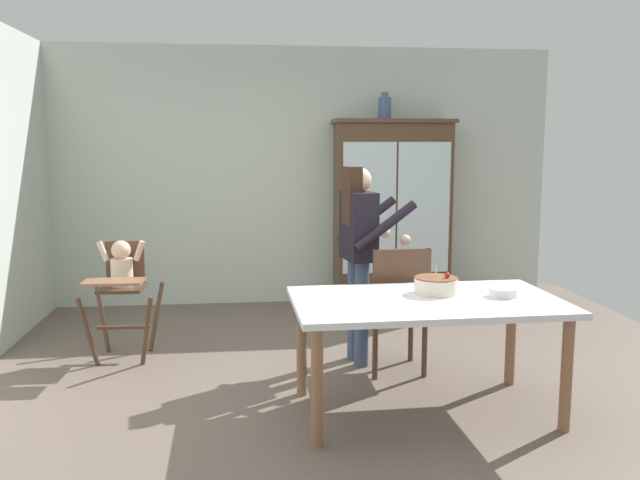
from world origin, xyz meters
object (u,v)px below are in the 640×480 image
at_px(dining_table, 426,312).
at_px(birthday_cake, 436,285).
at_px(serving_bowl, 503,292).
at_px(china_cabinet, 392,213).
at_px(ceramic_vase, 385,107).
at_px(high_chair_with_toddler, 122,278).
at_px(adult_person, 359,240).
at_px(dining_chair_far_side, 398,301).

bearing_deg(dining_table, birthday_cake, 54.57).
height_order(birthday_cake, serving_bowl, birthday_cake).
xyz_separation_m(china_cabinet, ceramic_vase, (-0.09, 0.00, 1.09)).
xyz_separation_m(high_chair_with_toddler, birthday_cake, (2.20, -1.18, 0.14)).
height_order(adult_person, serving_bowl, adult_person).
distance_m(adult_person, serving_bowl, 1.26).
distance_m(ceramic_vase, adult_person, 2.22).
relative_size(adult_person, serving_bowl, 8.50).
bearing_deg(high_chair_with_toddler, adult_person, -7.46).
xyz_separation_m(china_cabinet, dining_chair_far_side, (-0.43, -2.14, -0.42)).
relative_size(dining_table, birthday_cake, 6.05).
relative_size(china_cabinet, ceramic_vase, 7.21).
relative_size(ceramic_vase, serving_bowl, 1.50).
bearing_deg(adult_person, china_cabinet, -29.62).
distance_m(dining_table, serving_bowl, 0.51).
bearing_deg(adult_person, dining_table, -175.47).
relative_size(birthday_cake, serving_bowl, 1.56).
xyz_separation_m(china_cabinet, serving_bowl, (0.09, -2.83, -0.21)).
distance_m(dining_table, dining_chair_far_side, 0.71).
bearing_deg(serving_bowl, birthday_cake, 162.10).
bearing_deg(ceramic_vase, high_chair_with_toddler, -147.78).
xyz_separation_m(china_cabinet, high_chair_with_toddler, (-2.51, -1.52, -0.33)).
bearing_deg(birthday_cake, adult_person, 112.30).
relative_size(high_chair_with_toddler, dining_chair_far_side, 0.99).
bearing_deg(birthday_cake, serving_bowl, -17.90).
distance_m(ceramic_vase, high_chair_with_toddler, 3.19).
relative_size(ceramic_vase, high_chair_with_toddler, 0.28).
bearing_deg(dining_chair_far_side, high_chair_with_toddler, -17.94).
bearing_deg(serving_bowl, ceramic_vase, 93.65).
xyz_separation_m(adult_person, dining_table, (0.25, -1.00, -0.31)).
distance_m(adult_person, dining_chair_far_side, 0.56).
bearing_deg(adult_person, high_chair_with_toddler, 70.53).
relative_size(high_chair_with_toddler, dining_table, 0.56).
relative_size(ceramic_vase, dining_chair_far_side, 0.28).
xyz_separation_m(ceramic_vase, dining_chair_far_side, (-0.34, -2.14, -1.51)).
bearing_deg(adult_person, ceramic_vase, -27.02).
relative_size(china_cabinet, high_chair_with_toddler, 2.05).
height_order(adult_person, dining_table, adult_person).
bearing_deg(dining_chair_far_side, serving_bowl, 125.57).
height_order(high_chair_with_toddler, birthday_cake, high_chair_with_toddler).
xyz_separation_m(birthday_cake, serving_bowl, (0.40, -0.13, -0.03)).
distance_m(high_chair_with_toddler, dining_table, 2.48).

